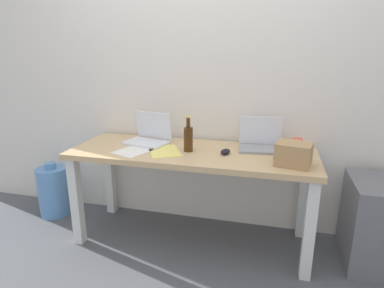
{
  "coord_description": "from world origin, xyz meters",
  "views": [
    {
      "loc": [
        0.56,
        -2.2,
        1.45
      ],
      "look_at": [
        0.0,
        0.0,
        0.78
      ],
      "focal_mm": 30.44,
      "sensor_mm": 36.0,
      "label": 1
    }
  ],
  "objects": [
    {
      "name": "back_wall",
      "position": [
        0.0,
        0.38,
        1.3
      ],
      "size": [
        5.2,
        0.08,
        2.6
      ],
      "primitive_type": "cube",
      "color": "silver",
      "rests_on": "ground"
    },
    {
      "name": "water_cooler_jug",
      "position": [
        -1.31,
        0.09,
        0.22
      ],
      "size": [
        0.27,
        0.27,
        0.49
      ],
      "color": "#598CC6",
      "rests_on": "ground"
    },
    {
      "name": "filing_cabinet",
      "position": [
        1.3,
        0.02,
        0.3
      ],
      "size": [
        0.4,
        0.48,
        0.61
      ],
      "primitive_type": "cube",
      "color": "slate",
      "rests_on": "ground"
    },
    {
      "name": "ground_plane",
      "position": [
        0.0,
        0.0,
        0.0
      ],
      "size": [
        8.0,
        8.0,
        0.0
      ],
      "primitive_type": "plane",
      "color": "#515459"
    },
    {
      "name": "computer_mouse",
      "position": [
        0.25,
        -0.02,
        0.75
      ],
      "size": [
        0.08,
        0.11,
        0.03
      ],
      "primitive_type": "ellipsoid",
      "rotation": [
        0.0,
        0.0,
        -0.26
      ],
      "color": "black",
      "rests_on": "desk"
    },
    {
      "name": "laptop_right",
      "position": [
        0.48,
        0.16,
        0.79
      ],
      "size": [
        0.34,
        0.25,
        0.23
      ],
      "color": "gray",
      "rests_on": "desk"
    },
    {
      "name": "beer_bottle",
      "position": [
        -0.02,
        -0.02,
        0.83
      ],
      "size": [
        0.07,
        0.07,
        0.26
      ],
      "color": "#47280F",
      "rests_on": "desk"
    },
    {
      "name": "coffee_mug",
      "position": [
        0.74,
        0.18,
        0.78
      ],
      "size": [
        0.08,
        0.08,
        0.09
      ],
      "primitive_type": "cylinder",
      "color": "#D84C38",
      "rests_on": "desk"
    },
    {
      "name": "desk",
      "position": [
        0.0,
        0.0,
        0.63
      ],
      "size": [
        1.78,
        0.64,
        0.73
      ],
      "color": "tan",
      "rests_on": "ground"
    },
    {
      "name": "paper_sheet_front_left",
      "position": [
        -0.4,
        -0.1,
        0.73
      ],
      "size": [
        0.31,
        0.35,
        0.0
      ],
      "primitive_type": "cube",
      "rotation": [
        0.0,
        0.0,
        -0.39
      ],
      "color": "white",
      "rests_on": "desk"
    },
    {
      "name": "paper_yellow_folder",
      "position": [
        -0.19,
        -0.07,
        0.73
      ],
      "size": [
        0.33,
        0.36,
        0.0
      ],
      "primitive_type": "cube",
      "rotation": [
        0.0,
        0.0,
        0.5
      ],
      "color": "#F4E06B",
      "rests_on": "desk"
    },
    {
      "name": "laptop_left",
      "position": [
        -0.38,
        0.11,
        0.79
      ],
      "size": [
        0.37,
        0.31,
        0.24
      ],
      "color": "silver",
      "rests_on": "desk"
    },
    {
      "name": "cardboard_box",
      "position": [
        0.7,
        -0.14,
        0.81
      ],
      "size": [
        0.25,
        0.22,
        0.15
      ],
      "primitive_type": "cube",
      "rotation": [
        0.0,
        0.0,
        -0.22
      ],
      "color": "tan",
      "rests_on": "desk"
    }
  ]
}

